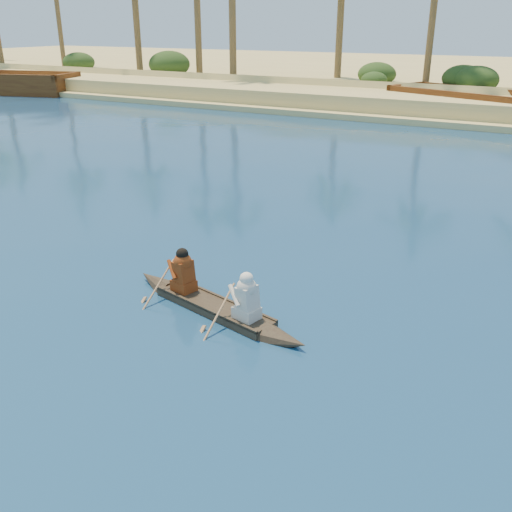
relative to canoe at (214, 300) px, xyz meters
The scene contains 6 objects.
ground 8.09m from the canoe, 162.06° to the left, with size 160.00×160.00×0.00m, color navy.
sandy_embankment 49.97m from the canoe, 98.86° to the left, with size 150.00×51.00×1.50m.
shrub_cluster 34.86m from the canoe, 102.76° to the left, with size 100.00×6.00×2.40m, color #223E16, non-canonical shape.
canoe is the anchor object (origin of this frame).
barge_left 43.85m from the canoe, 146.05° to the left, with size 12.52×6.96×1.98m.
barge_mid 29.50m from the canoe, 88.73° to the left, with size 12.24×7.81×1.94m.
Camera 1 is at (13.50, -11.26, 5.55)m, focal length 40.00 mm.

